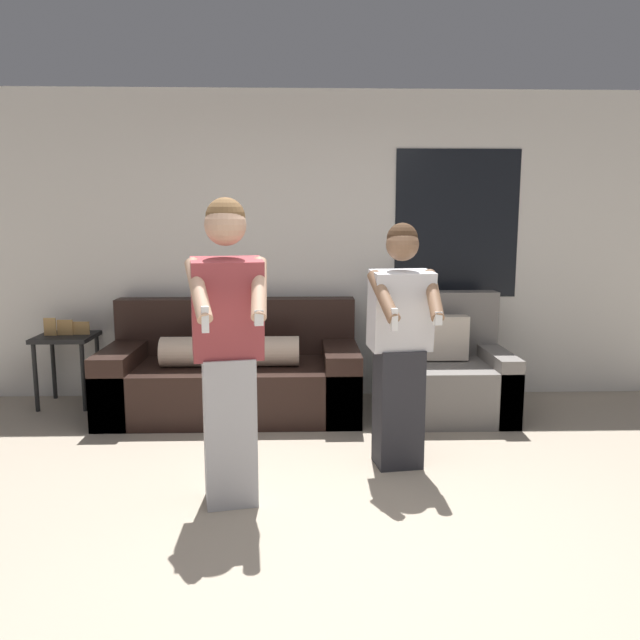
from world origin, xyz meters
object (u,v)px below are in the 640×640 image
object	(u,v)px
armchair	(444,375)
person_right	(400,346)
person_left	(228,350)
side_table	(66,345)
couch	(233,375)

from	to	relation	value
armchair	person_right	bearing A→B (deg)	-116.52
armchair	person_left	size ratio (longest dim) A/B	0.58
armchair	person_right	distance (m)	1.33
person_right	armchair	bearing A→B (deg)	63.48
armchair	person_left	bearing A→B (deg)	-134.27
side_table	person_right	xyz separation A→B (m)	(2.64, -1.44, 0.27)
person_left	person_right	world-z (taller)	person_left
armchair	side_table	world-z (taller)	armchair
armchair	side_table	distance (m)	3.22
side_table	couch	bearing A→B (deg)	-9.09
person_right	person_left	bearing A→B (deg)	-153.54
couch	person_right	distance (m)	1.77
armchair	side_table	bearing A→B (deg)	174.14
side_table	armchair	bearing A→B (deg)	-5.86
person_left	person_right	xyz separation A→B (m)	(1.03, 0.51, -0.09)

